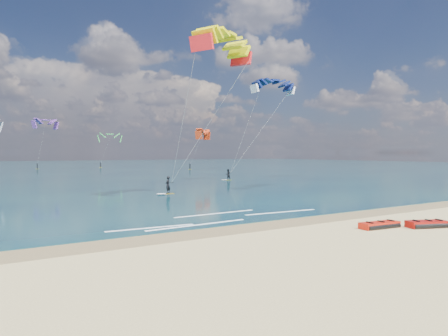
% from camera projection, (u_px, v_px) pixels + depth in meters
% --- Properties ---
extents(ground, '(320.00, 320.00, 0.00)m').
position_uv_depth(ground, '(86.00, 184.00, 53.28)').
color(ground, tan).
rests_on(ground, ground).
extents(wet_sand_strip, '(320.00, 2.40, 0.01)m').
position_uv_depth(wet_sand_strip, '(240.00, 228.00, 21.79)').
color(wet_sand_strip, olive).
rests_on(wet_sand_strip, ground).
extents(sea, '(320.00, 200.00, 0.04)m').
position_uv_depth(sea, '(32.00, 168.00, 107.75)').
color(sea, '#0A273A').
rests_on(sea, ground).
extents(packed_kite_left, '(2.71, 1.38, 0.40)m').
position_uv_depth(packed_kite_left, '(379.00, 228.00, 21.92)').
color(packed_kite_left, red).
rests_on(packed_kite_left, ground).
extents(packed_kite_mid, '(2.69, 1.96, 0.44)m').
position_uv_depth(packed_kite_mid, '(427.00, 227.00, 22.11)').
color(packed_kite_mid, '#A9110B').
rests_on(packed_kite_mid, ground).
extents(kitesurfer_main, '(8.54, 9.57, 15.81)m').
position_uv_depth(kitesurfer_main, '(195.00, 110.00, 37.06)').
color(kitesurfer_main, gold).
rests_on(kitesurfer_main, sea).
extents(kitesurfer_far, '(9.70, 7.19, 15.64)m').
position_uv_depth(kitesurfer_far, '(251.00, 126.00, 57.97)').
color(kitesurfer_far, '#B1C31D').
rests_on(kitesurfer_far, sea).
extents(shoreline_foam, '(15.14, 3.63, 0.01)m').
position_uv_depth(shoreline_foam, '(217.00, 219.00, 24.79)').
color(shoreline_foam, white).
rests_on(shoreline_foam, ground).
extents(distant_kites, '(77.26, 37.10, 14.01)m').
position_uv_depth(distant_kites, '(5.00, 146.00, 85.82)').
color(distant_kites, '#20598E').
rests_on(distant_kites, ground).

